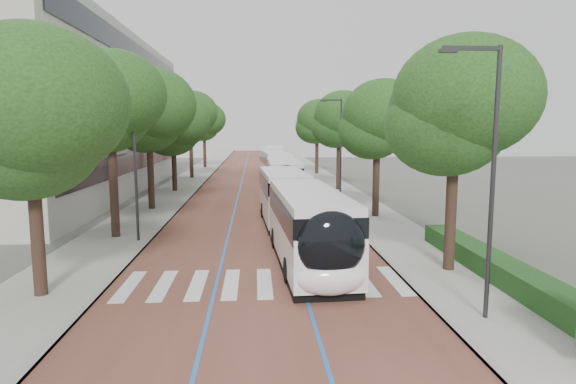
% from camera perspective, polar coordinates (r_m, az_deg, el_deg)
% --- Properties ---
extents(ground, '(160.00, 160.00, 0.00)m').
position_cam_1_polar(ground, '(17.47, -3.40, -11.83)').
color(ground, '#51544C').
rests_on(ground, ground).
extents(road, '(11.00, 140.00, 0.02)m').
position_cam_1_polar(road, '(56.78, -3.79, 1.69)').
color(road, brown).
rests_on(road, ground).
extents(sidewalk_left, '(4.00, 140.00, 0.12)m').
position_cam_1_polar(sidewalk_left, '(57.25, -11.32, 1.66)').
color(sidewalk_left, gray).
rests_on(sidewalk_left, ground).
extents(sidewalk_right, '(4.00, 140.00, 0.12)m').
position_cam_1_polar(sidewalk_right, '(57.28, 3.73, 1.79)').
color(sidewalk_right, gray).
rests_on(sidewalk_right, ground).
extents(kerb_left, '(0.20, 140.00, 0.14)m').
position_cam_1_polar(kerb_left, '(57.03, -9.43, 1.68)').
color(kerb_left, gray).
rests_on(kerb_left, ground).
extents(kerb_right, '(0.20, 140.00, 0.14)m').
position_cam_1_polar(kerb_right, '(57.06, 1.84, 1.78)').
color(kerb_right, gray).
rests_on(kerb_right, ground).
extents(zebra_crossing, '(10.55, 3.60, 0.01)m').
position_cam_1_polar(zebra_crossing, '(18.41, -2.80, -10.71)').
color(zebra_crossing, silver).
rests_on(zebra_crossing, ground).
extents(lane_line_left, '(0.12, 126.00, 0.01)m').
position_cam_1_polar(lane_line_left, '(56.79, -5.41, 1.69)').
color(lane_line_left, blue).
rests_on(lane_line_left, road).
extents(lane_line_right, '(0.12, 126.00, 0.01)m').
position_cam_1_polar(lane_line_right, '(56.80, -2.18, 1.72)').
color(lane_line_right, blue).
rests_on(lane_line_right, road).
extents(office_building, '(18.11, 40.00, 14.00)m').
position_cam_1_polar(office_building, '(48.53, -27.74, 8.13)').
color(office_building, '#B0ACA3').
rests_on(office_building, ground).
extents(hedge, '(1.20, 14.00, 0.80)m').
position_cam_1_polar(hedge, '(19.60, 24.59, -8.75)').
color(hedge, '#163F18').
rests_on(hedge, sidewalk_right).
extents(streetlight_near, '(1.82, 0.20, 8.00)m').
position_cam_1_polar(streetlight_near, '(15.10, 22.60, 3.28)').
color(streetlight_near, '#2D2D2F').
rests_on(streetlight_near, sidewalk_right).
extents(streetlight_far, '(1.82, 0.20, 8.00)m').
position_cam_1_polar(streetlight_far, '(39.08, 6.03, 6.09)').
color(streetlight_far, '#2D2D2F').
rests_on(streetlight_far, sidewalk_right).
extents(lamp_post_left, '(0.14, 0.14, 8.00)m').
position_cam_1_polar(lamp_post_left, '(25.26, -17.66, 3.40)').
color(lamp_post_left, '#2D2D2F').
rests_on(lamp_post_left, sidewalk_left).
extents(trees_left, '(6.26, 60.88, 9.47)m').
position_cam_1_polar(trees_left, '(42.32, -14.13, 8.27)').
color(trees_left, black).
rests_on(trees_left, ground).
extents(trees_right, '(5.73, 47.65, 8.84)m').
position_cam_1_polar(trees_right, '(40.04, 7.40, 8.25)').
color(trees_right, black).
rests_on(trees_right, ground).
extents(lead_bus, '(3.46, 18.50, 3.20)m').
position_cam_1_polar(lead_bus, '(24.10, 0.97, -2.40)').
color(lead_bus, black).
rests_on(lead_bus, ground).
extents(bus_queued_0, '(2.60, 12.41, 3.20)m').
position_cam_1_polar(bus_queued_0, '(40.50, -0.61, 1.65)').
color(bus_queued_0, white).
rests_on(bus_queued_0, ground).
extents(bus_queued_1, '(3.32, 12.53, 3.20)m').
position_cam_1_polar(bus_queued_1, '(52.67, -1.47, 3.01)').
color(bus_queued_1, white).
rests_on(bus_queued_1, ground).
extents(bus_queued_2, '(3.16, 12.51, 3.20)m').
position_cam_1_polar(bus_queued_2, '(66.42, -1.63, 3.95)').
color(bus_queued_2, white).
rests_on(bus_queued_2, ground).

